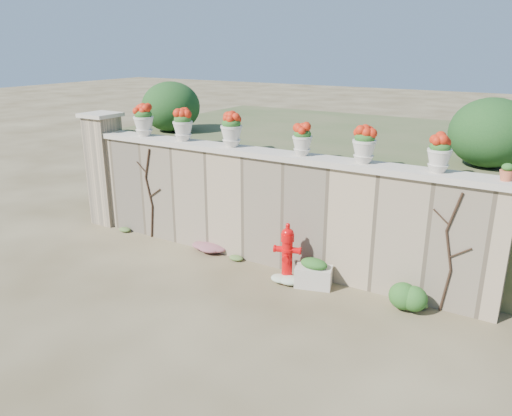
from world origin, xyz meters
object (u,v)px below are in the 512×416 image
Objects in this scene: urn_pot_0 at (144,120)px; terracotta_pot at (507,173)px; planter_box at (314,274)px; fire_hydrant at (287,253)px.

terracotta_pot is (6.71, -0.00, -0.21)m from urn_pot_0.
terracotta_pot is at bearing -5.65° from planter_box.
urn_pot_0 is (-3.63, 0.57, 1.88)m from fire_hydrant.
urn_pot_0 reaches higher than terracotta_pot.
urn_pot_0 is 6.71m from terracotta_pot.
urn_pot_0 is at bearing 180.00° from terracotta_pot.
terracotta_pot reaches higher than planter_box.
urn_pot_0 is (-4.10, 0.50, 2.18)m from planter_box.
fire_hydrant is 1.56× the size of planter_box.
planter_box is at bearing -8.95° from fire_hydrant.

